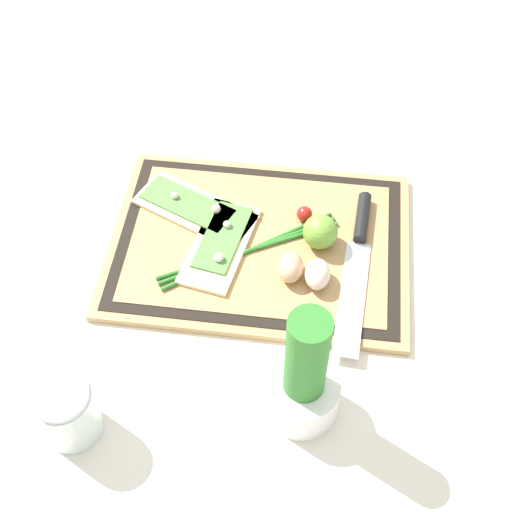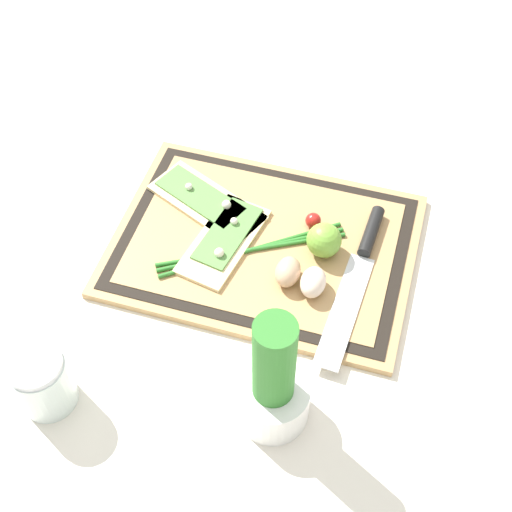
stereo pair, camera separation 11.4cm
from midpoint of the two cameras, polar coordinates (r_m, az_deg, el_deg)
ground_plane at (r=1.20m, az=3.34°, el=0.50°), size 6.00×6.00×0.00m
cutting_board at (r=1.19m, az=3.36°, el=0.73°), size 0.50×0.36×0.02m
pizza_slice_near at (r=1.23m, az=-1.42°, el=4.26°), size 0.23×0.16×0.02m
pizza_slice_far at (r=1.18m, az=0.23°, el=1.18°), size 0.12×0.20×0.02m
knife at (r=1.17m, az=11.28°, el=-0.31°), size 0.05×0.32×0.02m
egg_brown at (r=1.12m, az=5.47°, el=-1.45°), size 0.04×0.06×0.04m
egg_pink at (r=1.12m, az=7.52°, el=-2.28°), size 0.04×0.06×0.04m
lime at (r=1.16m, az=8.28°, el=1.07°), size 0.06×0.06×0.06m
cherry_tomato_red at (r=1.20m, az=7.31°, el=2.67°), size 0.03×0.03×0.03m
scallion_bunch at (r=1.17m, az=2.45°, el=0.33°), size 0.28×0.20×0.01m
herb_pot at (r=0.97m, az=4.81°, el=-10.63°), size 0.10×0.10×0.23m
sauce_jar at (r=1.03m, az=-13.61°, el=-10.12°), size 0.08×0.08×0.10m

